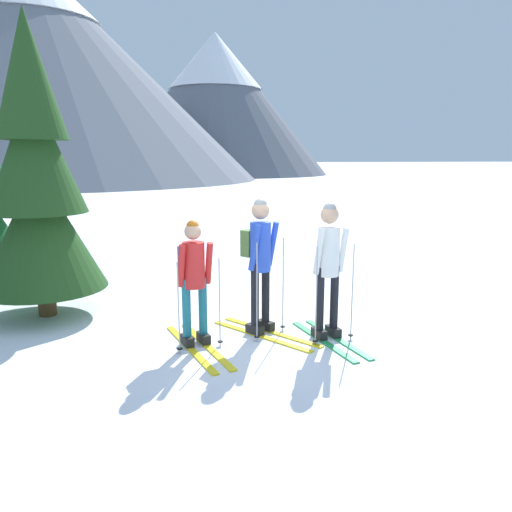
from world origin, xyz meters
TOP-DOWN VIEW (x-y plane):
  - ground_plane at (0.00, 0.00)m, footprint 400.00×400.00m
  - skier_in_red at (-0.74, -0.09)m, footprint 0.78×1.78m
  - skier_in_blue at (0.17, 0.19)m, footprint 1.29×1.55m
  - skier_in_white at (1.01, -0.18)m, footprint 0.64×1.60m
  - pine_tree_mid at (-2.90, 1.56)m, footprint 1.84×1.84m
  - mountain_ridge_distant at (-7.99, 52.95)m, footprint 56.80×49.80m

SIDE VIEW (x-z plane):
  - ground_plane at x=0.00m, z-range 0.00..0.00m
  - skier_in_red at x=-0.74m, z-range 0.09..1.72m
  - skier_in_white at x=1.01m, z-range 0.11..1.93m
  - skier_in_blue at x=0.17m, z-range 0.13..2.00m
  - pine_tree_mid at x=-2.90m, z-range -0.19..4.26m
  - mountain_ridge_distant at x=-7.99m, z-range -0.24..21.50m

